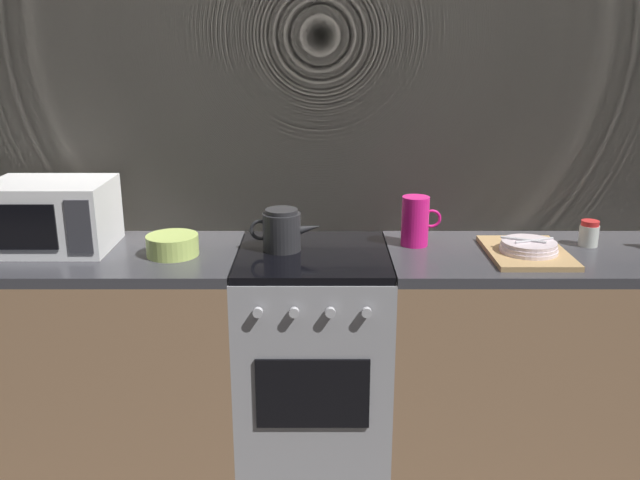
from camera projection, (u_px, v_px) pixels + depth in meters
name	position (u px, v px, depth m)	size (l,w,h in m)	color
ground_plane	(317.00, 451.00, 2.90)	(8.00, 8.00, 0.00)	#47423D
back_wall	(317.00, 162.00, 2.86)	(3.60, 0.05, 2.40)	#A39989
counter_left	(98.00, 356.00, 2.77)	(1.20, 0.60, 0.90)	#997251
stove_unit	(316.00, 356.00, 2.76)	(0.60, 0.63, 0.90)	#9E9EA3
counter_right	(535.00, 357.00, 2.76)	(1.20, 0.60, 0.90)	#997251
microwave	(55.00, 215.00, 2.65)	(0.46, 0.35, 0.27)	white
kettle	(285.00, 230.00, 2.64)	(0.28, 0.15, 0.17)	#262628
mixing_bowl	(176.00, 245.00, 2.59)	(0.20, 0.20, 0.08)	#B7D166
pitcher	(419.00, 221.00, 2.70)	(0.16, 0.11, 0.20)	#E5197A
dish_pile	(531.00, 250.00, 2.58)	(0.30, 0.40, 0.07)	tan
spice_jar	(593.00, 234.00, 2.70)	(0.08, 0.08, 0.10)	silver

